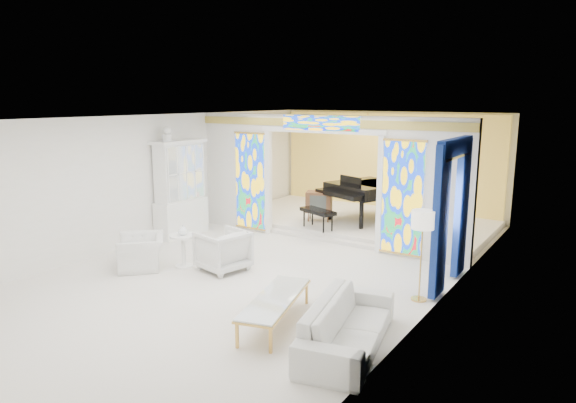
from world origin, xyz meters
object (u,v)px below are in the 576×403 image
Objects in this scene: china_cabinet at (180,189)px; armchair_right at (223,250)px; coffee_table at (275,299)px; tv_console at (319,202)px; grand_piano at (374,190)px; armchair_left at (141,252)px; sofa at (348,324)px.

china_cabinet reaches higher than armchair_right.
tv_console reaches higher than coffee_table.
grand_piano is at bearing 42.95° from china_cabinet.
armchair_left is 1.68m from armchair_right.
armchair_right is 5.04m from grand_piano.
grand_piano reaches higher than armchair_right.
coffee_table is at bearing -88.88° from tv_console.
grand_piano is at bearing 8.86° from sofa.
armchair_right reaches higher than coffee_table.
china_cabinet is 3.04× the size of armchair_right.
sofa reaches higher than armchair_left.
armchair_right is at bearing 54.23° from sofa.
china_cabinet is 1.36× the size of coffee_table.
sofa is 6.93m from grand_piano.
grand_piano is (-2.50, 6.43, 0.68)m from sofa.
grand_piano reaches higher than sofa.
sofa is 6.74m from tv_console.
china_cabinet is at bearing 159.90° from armchair_left.
china_cabinet is at bearing -115.57° from grand_piano.
armchair_right is (2.61, -1.48, -0.76)m from china_cabinet.
sofa is at bearing -79.26° from tv_console.
armchair_right reaches higher than armchair_left.
sofa is at bearing 79.05° from armchair_right.
coffee_table is (3.77, -0.69, 0.06)m from armchair_left.
armchair_left reaches higher than coffee_table.
tv_console reaches higher than armchair_right.
coffee_table is (4.91, -2.96, -0.78)m from china_cabinet.
armchair_left is 1.28× the size of tv_console.
tv_console is (-2.46, 5.56, 0.29)m from coffee_table.
china_cabinet is 5.01m from grand_piano.
grand_piano reaches higher than tv_console.
china_cabinet is at bearing -107.08° from armchair_right.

